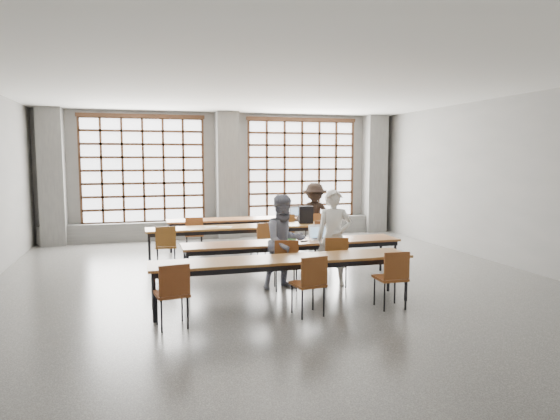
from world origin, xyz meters
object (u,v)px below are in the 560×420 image
object	(u,v)px
desk_row_a	(248,221)
green_box	(289,238)
chair_mid_centre	(263,238)
desk_row_c	(293,245)
chair_back_left	(194,231)
chair_near_left	(173,289)
desk_row_b	(238,229)
chair_near_mid	(310,279)
chair_mid_right	(323,236)
phone	(304,241)
red_pouch	(172,290)
student_back	(315,215)
student_male	(334,238)
backpack	(306,215)
chair_mid_left	(166,243)
mouse	(342,238)
laptop_front	(319,236)
plastic_bag	(282,211)
desk_row_d	(284,262)
chair_front_left	(286,259)
student_female	(285,242)
laptop_back	(297,214)
chair_back_right	(317,227)
chair_back_mid	(285,228)
chair_near_right	(393,274)

from	to	relation	value
desk_row_a	green_box	xyz separation A→B (m)	(0.01, -3.55, 0.11)
chair_mid_centre	desk_row_c	bearing A→B (deg)	-84.30
chair_back_left	chair_near_left	world-z (taller)	same
desk_row_b	chair_near_mid	bearing A→B (deg)	-87.32
desk_row_c	chair_mid_right	distance (m)	2.02
green_box	phone	world-z (taller)	green_box
red_pouch	student_back	bearing A→B (deg)	53.18
student_male	backpack	distance (m)	2.82
chair_mid_left	red_pouch	xyz separation A→B (m)	(-0.11, -3.59, -0.04)
desk_row_c	mouse	xyz separation A→B (m)	(0.95, -0.02, 0.08)
chair_near_left	backpack	distance (m)	5.47
laptop_front	plastic_bag	world-z (taller)	plastic_bag
chair_mid_centre	chair_mid_right	bearing A→B (deg)	0.06
desk_row_b	desk_row_d	size ratio (longest dim) A/B	1.00
desk_row_a	student_male	bearing A→B (deg)	-80.86
chair_front_left	mouse	xyz separation A→B (m)	(1.26, 0.61, 0.21)
chair_mid_left	student_male	bearing A→B (deg)	-37.20
student_female	mouse	bearing A→B (deg)	7.99
student_female	red_pouch	xyz separation A→B (m)	(-1.99, -1.48, -0.31)
chair_front_left	phone	xyz separation A→B (m)	(0.49, 0.53, 0.20)
chair_near_left	backpack	size ratio (longest dim) A/B	2.20
chair_near_left	laptop_back	distance (m)	6.80
chair_near_left	chair_back_right	bearing A→B (deg)	52.88
chair_back_left	chair_back_mid	distance (m)	2.20
chair_back_mid	chair_mid_right	distance (m)	1.46
desk_row_b	chair_mid_right	bearing A→B (deg)	-19.40
desk_row_c	backpack	size ratio (longest dim) A/B	10.00
desk_row_b	student_male	bearing A→B (deg)	-66.75
desk_row_b	chair_front_left	size ratio (longest dim) A/B	4.55
chair_mid_centre	phone	world-z (taller)	chair_mid_centre
desk_row_a	chair_mid_right	bearing A→B (deg)	-57.85
student_male	chair_back_right	bearing A→B (deg)	91.31
chair_back_right	laptop_back	distance (m)	0.83
chair_mid_right	plastic_bag	world-z (taller)	plastic_bag
student_back	green_box	world-z (taller)	student_back
desk_row_b	student_female	xyz separation A→B (m)	(0.28, -2.74, 0.14)
desk_row_c	red_pouch	world-z (taller)	desk_row_c
desk_row_d	red_pouch	distance (m)	1.79
chair_back_left	laptop_front	bearing A→B (deg)	-55.02
chair_back_left	chair_near_right	xyz separation A→B (m)	(2.38, -5.06, 0.00)
mouse	plastic_bag	world-z (taller)	plastic_bag
mouse	plastic_bag	distance (m)	3.70
student_female	phone	distance (m)	0.63
desk_row_b	chair_mid_left	world-z (taller)	chair_mid_left
chair_back_left	chair_mid_right	bearing A→B (deg)	-27.40
desk_row_b	chair_back_mid	xyz separation A→B (m)	(1.31, 0.76, -0.13)
chair_mid_right	green_box	distance (m)	1.99
student_female	red_pouch	world-z (taller)	student_female
chair_back_mid	red_pouch	size ratio (longest dim) A/B	4.40
desk_row_c	chair_near_left	world-z (taller)	chair_near_left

